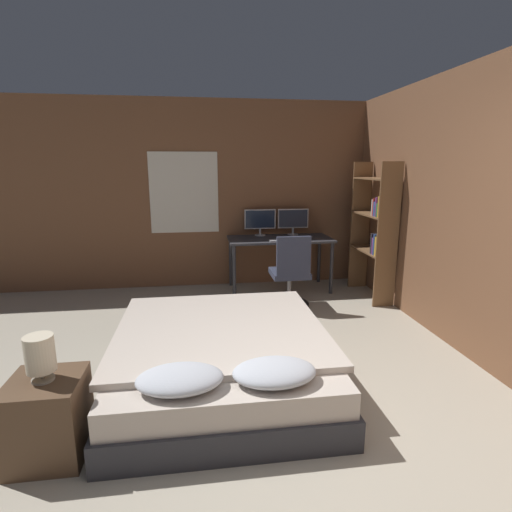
{
  "coord_description": "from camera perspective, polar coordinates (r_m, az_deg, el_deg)",
  "views": [
    {
      "loc": [
        -0.65,
        -1.82,
        1.78
      ],
      "look_at": [
        -0.01,
        2.67,
        0.75
      ],
      "focal_mm": 28.0,
      "sensor_mm": 36.0,
      "label": 1
    }
  ],
  "objects": [
    {
      "name": "office_chair",
      "position": [
        5.08,
        4.93,
        -3.21
      ],
      "size": [
        0.52,
        0.52,
        0.95
      ],
      "color": "black",
      "rests_on": "ground_plane"
    },
    {
      "name": "bedside_lamp",
      "position": [
        2.76,
        -28.48,
        -12.27
      ],
      "size": [
        0.17,
        0.17,
        0.29
      ],
      "color": "gray",
      "rests_on": "nightstand"
    },
    {
      "name": "nightstand",
      "position": [
        2.95,
        -27.54,
        -19.85
      ],
      "size": [
        0.43,
        0.44,
        0.52
      ],
      "color": "brown",
      "rests_on": "ground_plane"
    },
    {
      "name": "bookshelf",
      "position": [
        5.51,
        16.85,
        4.24
      ],
      "size": [
        0.28,
        0.9,
        1.83
      ],
      "color": "brown",
      "rests_on": "ground_plane"
    },
    {
      "name": "monitor_right",
      "position": [
        5.98,
        5.32,
        5.16
      ],
      "size": [
        0.46,
        0.16,
        0.39
      ],
      "color": "#B7B7BC",
      "rests_on": "desk"
    },
    {
      "name": "desk",
      "position": [
        5.74,
        3.41,
        1.71
      ],
      "size": [
        1.47,
        0.69,
        0.77
      ],
      "color": "#38383D",
      "rests_on": "ground_plane"
    },
    {
      "name": "ground_plane",
      "position": [
        2.63,
        9.83,
        -30.11
      ],
      "size": [
        20.0,
        20.0,
        0.0
      ],
      "primitive_type": "plane",
      "color": "#B2A893"
    },
    {
      "name": "monitor_left",
      "position": [
        5.88,
        0.59,
        5.09
      ],
      "size": [
        0.46,
        0.16,
        0.39
      ],
      "color": "#B7B7BC",
      "rests_on": "desk"
    },
    {
      "name": "keyboard",
      "position": [
        5.49,
        3.92,
        2.24
      ],
      "size": [
        0.39,
        0.13,
        0.02
      ],
      "color": "#B7B7BC",
      "rests_on": "desk"
    },
    {
      "name": "wall_back",
      "position": [
        5.98,
        -1.97,
        8.69
      ],
      "size": [
        12.0,
        0.08,
        2.7
      ],
      "color": "brown",
      "rests_on": "ground_plane"
    },
    {
      "name": "bed",
      "position": [
        3.41,
        -4.89,
        -14.23
      ],
      "size": [
        1.71,
        1.98,
        0.54
      ],
      "color": "#2D2D33",
      "rests_on": "ground_plane"
    },
    {
      "name": "computer_mouse",
      "position": [
        5.55,
        6.79,
        2.39
      ],
      "size": [
        0.07,
        0.05,
        0.04
      ],
      "color": "#B7B7BC",
      "rests_on": "desk"
    },
    {
      "name": "wall_side_right",
      "position": [
        4.18,
        28.91,
        5.3
      ],
      "size": [
        0.06,
        12.0,
        2.7
      ],
      "color": "brown",
      "rests_on": "ground_plane"
    }
  ]
}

